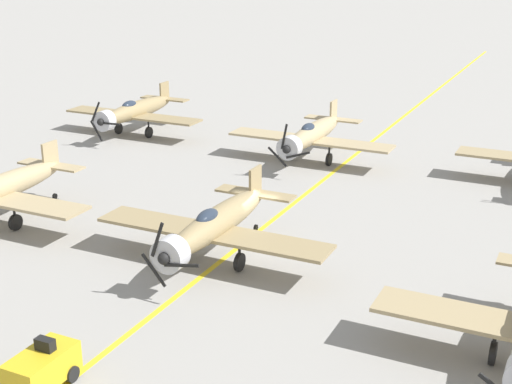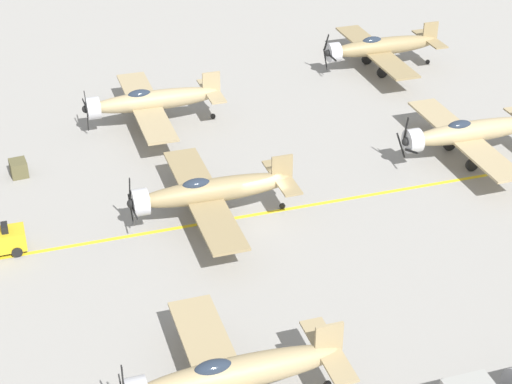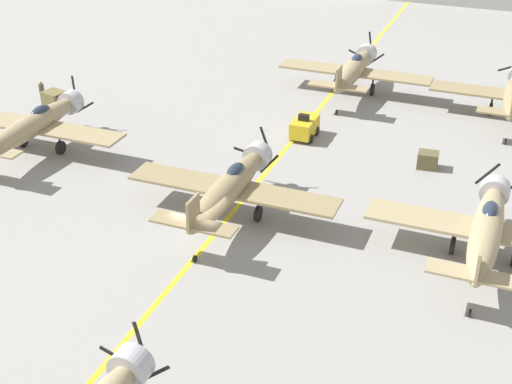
# 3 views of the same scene
# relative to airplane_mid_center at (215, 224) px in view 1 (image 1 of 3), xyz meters

# --- Properties ---
(ground_plane) EXTENTS (400.00, 400.00, 0.00)m
(ground_plane) POSITION_rel_airplane_mid_center_xyz_m (-0.17, -3.14, -2.01)
(ground_plane) COLOR gray
(taxiway_stripe) EXTENTS (0.30, 160.00, 0.01)m
(taxiway_stripe) POSITION_rel_airplane_mid_center_xyz_m (-0.17, -3.14, -2.01)
(taxiway_stripe) COLOR yellow
(taxiway_stripe) RESTS_ON ground
(airplane_mid_center) EXTENTS (12.00, 9.98, 3.72)m
(airplane_mid_center) POSITION_rel_airplane_mid_center_xyz_m (0.00, 0.00, 0.00)
(airplane_mid_center) COLOR #958057
(airplane_mid_center) RESTS_ON ground
(airplane_near_right) EXTENTS (12.00, 9.98, 3.65)m
(airplane_near_right) POSITION_rel_airplane_mid_center_xyz_m (18.08, -19.27, 0.00)
(airplane_near_right) COLOR #927D55
(airplane_near_right) RESTS_ON ground
(airplane_near_center) EXTENTS (12.00, 9.98, 3.78)m
(airplane_near_center) POSITION_rel_airplane_mid_center_xyz_m (2.17, -18.29, 0.00)
(airplane_near_center) COLOR tan
(airplane_near_center) RESTS_ON ground
(tow_tractor) EXTENTS (1.57, 2.60, 1.79)m
(tow_tractor) POSITION_rel_airplane_mid_center_xyz_m (0.39, 11.87, -1.22)
(tow_tractor) COLOR gold
(tow_tractor) RESTS_ON ground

